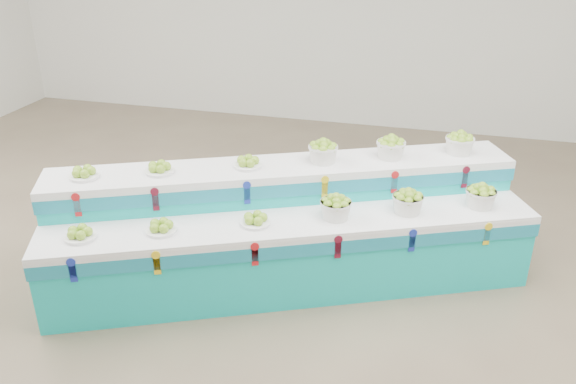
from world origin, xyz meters
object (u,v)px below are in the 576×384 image
object	(u,v)px
display_stand	(288,228)
plate_upper_mid	(159,167)
basket_upper_right	(460,143)
basket_lower_left	(336,207)

from	to	relation	value
display_stand	plate_upper_mid	size ratio (longest dim) A/B	16.43
display_stand	basket_upper_right	xyz separation A→B (m)	(1.42, 0.94, 0.61)
basket_lower_left	basket_upper_right	distance (m)	1.45
display_stand	basket_upper_right	size ratio (longest dim) A/B	15.88
basket_lower_left	basket_upper_right	size ratio (longest dim) A/B	1.00
plate_upper_mid	display_stand	bearing A→B (deg)	11.06
plate_upper_mid	basket_upper_right	size ratio (longest dim) A/B	0.97
display_stand	basket_lower_left	xyz separation A→B (m)	(0.44, -0.09, 0.31)
display_stand	plate_upper_mid	bearing A→B (deg)	166.47
display_stand	basket_upper_right	world-z (taller)	basket_upper_right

